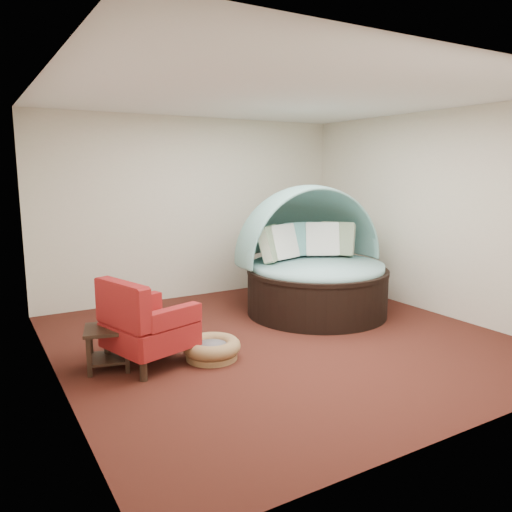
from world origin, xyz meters
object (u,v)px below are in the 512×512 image
canopy_daybed (313,254)px  red_armchair (145,325)px  pet_basket (212,348)px  side_table (108,342)px

canopy_daybed → red_armchair: canopy_daybed is taller
canopy_daybed → pet_basket: size_ratio=3.37×
canopy_daybed → side_table: canopy_daybed is taller
pet_basket → red_armchair: red_armchair is taller
pet_basket → side_table: side_table is taller
pet_basket → side_table: (-1.02, 0.30, 0.17)m
red_armchair → side_table: (-0.36, 0.11, -0.15)m
canopy_daybed → red_armchair: bearing=-159.4°
pet_basket → canopy_daybed: bearing=24.6°
canopy_daybed → side_table: bearing=-163.1°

